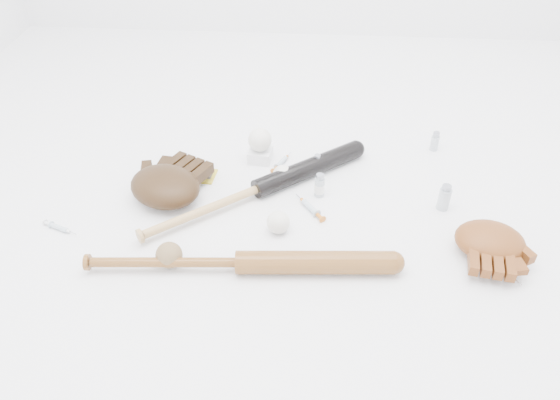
# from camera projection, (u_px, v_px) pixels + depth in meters

# --- Properties ---
(bat_dark) EXTENTS (0.73, 0.59, 0.06)m
(bat_dark) POSITION_uv_depth(u_px,v_px,m) (258.00, 189.00, 1.78)
(bat_dark) COLOR black
(bat_dark) RESTS_ON ground
(bat_wood) EXTENTS (0.91, 0.13, 0.07)m
(bat_wood) POSITION_uv_depth(u_px,v_px,m) (239.00, 262.00, 1.52)
(bat_wood) COLOR brown
(bat_wood) RESTS_ON ground
(glove_dark) EXTENTS (0.38, 0.38, 0.10)m
(glove_dark) POSITION_uv_depth(u_px,v_px,m) (165.00, 186.00, 1.76)
(glove_dark) COLOR black
(glove_dark) RESTS_ON ground
(glove_tan) EXTENTS (0.27, 0.27, 0.09)m
(glove_tan) POSITION_uv_depth(u_px,v_px,m) (490.00, 241.00, 1.57)
(glove_tan) COLOR brown
(glove_tan) RESTS_ON ground
(trading_card) EXTENTS (0.07, 0.09, 0.00)m
(trading_card) POSITION_uv_depth(u_px,v_px,m) (206.00, 176.00, 1.89)
(trading_card) COLOR gold
(trading_card) RESTS_ON ground
(pedestal) EXTENTS (0.09, 0.09, 0.04)m
(pedestal) POSITION_uv_depth(u_px,v_px,m) (260.00, 155.00, 1.95)
(pedestal) COLOR white
(pedestal) RESTS_ON ground
(baseball_on_pedestal) EXTENTS (0.08, 0.08, 0.08)m
(baseball_on_pedestal) POSITION_uv_depth(u_px,v_px,m) (260.00, 140.00, 1.91)
(baseball_on_pedestal) COLOR white
(baseball_on_pedestal) RESTS_ON pedestal
(baseball_left) EXTENTS (0.08, 0.08, 0.08)m
(baseball_left) POSITION_uv_depth(u_px,v_px,m) (150.00, 183.00, 1.80)
(baseball_left) COLOR white
(baseball_left) RESTS_ON ground
(baseball_upper) EXTENTS (0.07, 0.07, 0.07)m
(baseball_upper) POSITION_uv_depth(u_px,v_px,m) (283.00, 175.00, 1.83)
(baseball_upper) COLOR white
(baseball_upper) RESTS_ON ground
(baseball_mid) EXTENTS (0.07, 0.07, 0.07)m
(baseball_mid) POSITION_uv_depth(u_px,v_px,m) (278.00, 222.00, 1.64)
(baseball_mid) COLOR white
(baseball_mid) RESTS_ON ground
(baseball_aged) EXTENTS (0.08, 0.08, 0.08)m
(baseball_aged) POSITION_uv_depth(u_px,v_px,m) (169.00, 255.00, 1.53)
(baseball_aged) COLOR brown
(baseball_aged) RESTS_ON ground
(syringe_0) EXTENTS (0.14, 0.07, 0.02)m
(syringe_0) POSITION_uv_depth(u_px,v_px,m) (59.00, 228.00, 1.67)
(syringe_0) COLOR #ADBCC6
(syringe_0) RESTS_ON ground
(syringe_1) EXTENTS (0.12, 0.15, 0.02)m
(syringe_1) POSITION_uv_depth(u_px,v_px,m) (310.00, 207.00, 1.74)
(syringe_1) COLOR #ADBCC6
(syringe_1) RESTS_ON ground
(syringe_2) EXTENTS (0.08, 0.15, 0.02)m
(syringe_2) POSITION_uv_depth(u_px,v_px,m) (281.00, 162.00, 1.94)
(syringe_2) COLOR #ADBCC6
(syringe_2) RESTS_ON ground
(syringe_3) EXTENTS (0.10, 0.14, 0.02)m
(syringe_3) POSITION_uv_depth(u_px,v_px,m) (503.00, 268.00, 1.53)
(syringe_3) COLOR #ADBCC6
(syringe_3) RESTS_ON ground
(vial_0) EXTENTS (0.03, 0.03, 0.07)m
(vial_0) POSITION_uv_depth(u_px,v_px,m) (317.00, 164.00, 1.88)
(vial_0) COLOR #ACB6BD
(vial_0) RESTS_ON ground
(vial_1) EXTENTS (0.03, 0.03, 0.07)m
(vial_1) POSITION_uv_depth(u_px,v_px,m) (435.00, 141.00, 1.99)
(vial_1) COLOR #ACB6BD
(vial_1) RESTS_ON ground
(vial_2) EXTENTS (0.03, 0.03, 0.08)m
(vial_2) POSITION_uv_depth(u_px,v_px,m) (320.00, 185.00, 1.78)
(vial_2) COLOR #ACB6BD
(vial_2) RESTS_ON ground
(vial_3) EXTENTS (0.04, 0.04, 0.09)m
(vial_3) POSITION_uv_depth(u_px,v_px,m) (444.00, 197.00, 1.72)
(vial_3) COLOR #ACB6BD
(vial_3) RESTS_ON ground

